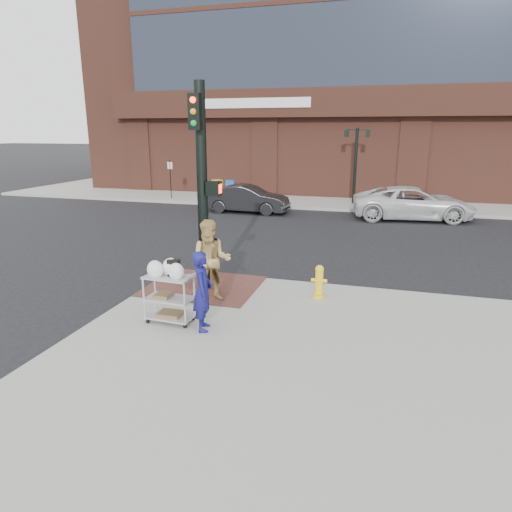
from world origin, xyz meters
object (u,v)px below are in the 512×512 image
(pedestrian_tan, at_px, (211,261))
(lamp_post, at_px, (356,157))
(fire_hydrant, at_px, (319,281))
(sedan_dark, at_px, (247,199))
(woman_blue, at_px, (203,291))
(minivan_white, at_px, (413,203))
(traffic_signal_pole, at_px, (203,183))
(utility_cart, at_px, (169,294))

(pedestrian_tan, bearing_deg, lamp_post, 68.50)
(pedestrian_tan, height_order, fire_hydrant, pedestrian_tan)
(lamp_post, relative_size, sedan_dark, 0.95)
(woman_blue, relative_size, minivan_white, 0.30)
(traffic_signal_pole, bearing_deg, fire_hydrant, 3.21)
(lamp_post, height_order, fire_hydrant, lamp_post)
(fire_hydrant, bearing_deg, traffic_signal_pole, -176.79)
(lamp_post, xyz_separation_m, utility_cart, (-2.39, -17.39, -1.85))
(pedestrian_tan, relative_size, minivan_white, 0.35)
(lamp_post, bearing_deg, pedestrian_tan, -97.23)
(fire_hydrant, bearing_deg, pedestrian_tan, -160.21)
(traffic_signal_pole, bearing_deg, pedestrian_tan, -57.23)
(pedestrian_tan, relative_size, utility_cart, 1.42)
(fire_hydrant, bearing_deg, utility_cart, -140.09)
(lamp_post, xyz_separation_m, pedestrian_tan, (-2.02, -15.93, -1.50))
(lamp_post, bearing_deg, utility_cart, -97.82)
(traffic_signal_pole, distance_m, pedestrian_tan, 1.91)
(woman_blue, distance_m, utility_cart, 0.86)
(woman_blue, relative_size, sedan_dark, 0.39)
(woman_blue, height_order, pedestrian_tan, pedestrian_tan)
(fire_hydrant, bearing_deg, minivan_white, 77.81)
(traffic_signal_pole, relative_size, pedestrian_tan, 2.59)
(sedan_dark, xyz_separation_m, fire_hydrant, (5.38, -11.48, -0.13))
(sedan_dark, height_order, minivan_white, minivan_white)
(woman_blue, bearing_deg, utility_cart, 62.27)
(lamp_post, relative_size, minivan_white, 0.73)
(pedestrian_tan, relative_size, fire_hydrant, 2.39)
(sedan_dark, xyz_separation_m, utility_cart, (2.60, -13.80, 0.08))
(lamp_post, bearing_deg, traffic_signal_pole, -99.24)
(utility_cart, bearing_deg, pedestrian_tan, 75.89)
(woman_blue, relative_size, utility_cart, 1.20)
(utility_cart, relative_size, fire_hydrant, 1.69)
(lamp_post, height_order, sedan_dark, lamp_post)
(minivan_white, bearing_deg, traffic_signal_pole, 148.55)
(minivan_white, bearing_deg, pedestrian_tan, 151.50)
(traffic_signal_pole, height_order, pedestrian_tan, traffic_signal_pole)
(woman_blue, bearing_deg, traffic_signal_pole, 4.12)
(sedan_dark, relative_size, minivan_white, 0.77)
(woman_blue, height_order, fire_hydrant, woman_blue)
(minivan_white, bearing_deg, utility_cart, 152.21)
(pedestrian_tan, xyz_separation_m, sedan_dark, (-2.97, 12.34, -0.43))
(pedestrian_tan, bearing_deg, woman_blue, -88.60)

